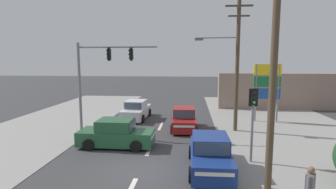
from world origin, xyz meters
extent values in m
plane|color=#3A3A3D|center=(0.00, 0.00, 0.00)|extent=(140.00, 140.00, 0.00)
cube|color=silver|center=(0.00, 3.00, 0.00)|extent=(0.20, 2.40, 0.01)
cube|color=silver|center=(0.00, 8.00, 0.00)|extent=(0.20, 2.40, 0.01)
cube|color=gray|center=(9.00, 2.00, 0.01)|extent=(10.00, 44.00, 0.02)
cube|color=gray|center=(-8.50, 4.00, 0.01)|extent=(8.00, 40.00, 0.02)
cylinder|color=#4C3D2B|center=(5.15, -1.29, 5.38)|extent=(0.26, 0.26, 10.76)
cylinder|color=#4C3D2B|center=(5.32, 7.18, 4.44)|extent=(0.26, 0.26, 8.87)
cube|color=#4C3D2B|center=(5.32, 7.18, 8.42)|extent=(1.80, 0.12, 0.11)
cube|color=#4C3D2B|center=(5.32, 7.18, 7.77)|extent=(1.40, 0.12, 0.10)
cylinder|color=slate|center=(4.03, 7.35, 6.39)|extent=(2.59, 0.44, 0.09)
cube|color=#595B60|center=(2.74, 7.52, 6.32)|extent=(0.59, 0.35, 0.18)
cylinder|color=slate|center=(-5.08, 5.63, 3.00)|extent=(0.18, 0.18, 6.00)
cylinder|color=slate|center=(-2.49, 5.51, 5.70)|extent=(5.20, 0.35, 0.11)
cube|color=black|center=(-3.01, 5.53, 5.25)|extent=(0.21, 0.27, 0.68)
cube|color=black|center=(-3.01, 5.53, 5.25)|extent=(0.06, 0.44, 0.84)
sphere|color=black|center=(-3.13, 5.54, 5.47)|extent=(0.13, 0.13, 0.13)
sphere|color=black|center=(-3.13, 5.54, 5.25)|extent=(0.13, 0.13, 0.13)
sphere|color=green|center=(-3.13, 5.54, 5.03)|extent=(0.13, 0.13, 0.13)
cube|color=black|center=(-1.55, 5.46, 5.25)|extent=(0.21, 0.27, 0.68)
cube|color=black|center=(-1.55, 5.46, 5.25)|extent=(0.06, 0.44, 0.84)
sphere|color=black|center=(-1.67, 5.47, 5.47)|extent=(0.13, 0.13, 0.13)
sphere|color=black|center=(-1.67, 5.47, 5.25)|extent=(0.13, 0.13, 0.13)
sphere|color=green|center=(-1.67, 5.47, 5.03)|extent=(0.13, 0.13, 0.13)
cylinder|color=slate|center=(5.13, 1.45, 1.40)|extent=(0.12, 0.12, 2.80)
cube|color=black|center=(5.13, 1.45, 3.14)|extent=(0.29, 0.25, 0.68)
cube|color=black|center=(5.13, 1.45, 3.14)|extent=(0.44, 0.13, 0.84)
sphere|color=black|center=(5.16, 1.33, 3.36)|extent=(0.13, 0.13, 0.13)
sphere|color=black|center=(5.16, 1.33, 3.14)|extent=(0.13, 0.13, 0.13)
sphere|color=green|center=(5.16, 1.33, 2.92)|extent=(0.13, 0.13, 0.13)
cylinder|color=slate|center=(7.36, 10.29, 2.30)|extent=(0.16, 0.16, 4.60)
cylinder|color=slate|center=(9.06, 10.29, 2.30)|extent=(0.16, 0.16, 4.60)
cube|color=yellow|center=(8.21, 10.29, 4.15)|extent=(2.10, 0.14, 0.84)
cube|color=#196B38|center=(8.21, 10.29, 3.20)|extent=(2.10, 0.14, 0.84)
cube|color=#1E4793|center=(8.21, 10.29, 2.25)|extent=(2.10, 0.14, 0.84)
cube|color=gray|center=(11.00, 16.00, 1.80)|extent=(12.00, 1.00, 3.60)
cube|color=maroon|center=(1.75, 7.18, 0.51)|extent=(1.71, 3.65, 0.76)
cube|color=maroon|center=(1.74, 7.48, 1.21)|extent=(1.54, 1.95, 0.64)
cube|color=#384756|center=(1.77, 6.52, 1.21)|extent=(1.36, 0.10, 0.54)
cube|color=#384756|center=(1.71, 8.45, 1.21)|extent=(1.33, 0.10, 0.51)
cube|color=white|center=(1.81, 5.37, 0.68)|extent=(1.36, 0.08, 0.14)
cylinder|color=black|center=(2.58, 6.09, 0.30)|extent=(0.20, 0.61, 0.60)
cylinder|color=black|center=(0.98, 6.04, 0.30)|extent=(0.20, 0.61, 0.60)
cylinder|color=black|center=(2.51, 8.33, 0.30)|extent=(0.20, 0.61, 0.60)
cylinder|color=black|center=(0.91, 8.28, 0.30)|extent=(0.20, 0.61, 0.60)
cube|color=navy|center=(3.11, 0.39, 0.54)|extent=(1.73, 4.21, 0.80)
cube|color=navy|center=(3.11, 0.44, 1.25)|extent=(1.57, 1.91, 0.62)
cube|color=#384756|center=(3.12, -0.53, 1.25)|extent=(1.44, 0.07, 0.53)
cube|color=#384756|center=(3.10, 1.41, 1.25)|extent=(1.40, 0.07, 0.50)
cube|color=white|center=(3.13, -1.73, 0.72)|extent=(1.45, 0.05, 0.14)
cylinder|color=black|center=(3.97, -0.91, 0.32)|extent=(0.19, 0.64, 0.64)
cylinder|color=black|center=(2.27, -0.92, 0.32)|extent=(0.19, 0.64, 0.64)
cylinder|color=black|center=(3.95, 1.70, 0.32)|extent=(0.19, 0.64, 0.64)
cylinder|color=black|center=(2.25, 1.69, 0.32)|extent=(0.19, 0.64, 0.64)
cube|color=silver|center=(-2.34, 10.35, 0.54)|extent=(1.90, 4.28, 0.80)
cube|color=silver|center=(-2.34, 10.30, 1.25)|extent=(1.65, 1.97, 0.62)
cube|color=#384756|center=(-2.29, 11.26, 1.25)|extent=(1.44, 0.13, 0.53)
cube|color=#384756|center=(-2.39, 9.33, 1.25)|extent=(1.41, 0.13, 0.50)
cube|color=white|center=(-2.23, 12.46, 0.72)|extent=(1.45, 0.11, 0.14)
cylinder|color=black|center=(-3.12, 11.69, 0.32)|extent=(0.22, 0.65, 0.64)
cylinder|color=black|center=(-1.42, 11.60, 0.32)|extent=(0.22, 0.65, 0.64)
cylinder|color=black|center=(-3.25, 9.09, 0.32)|extent=(0.22, 0.65, 0.64)
cylinder|color=black|center=(-1.55, 9.00, 0.32)|extent=(0.22, 0.65, 0.64)
cube|color=#235633|center=(-1.95, 3.15, 0.54)|extent=(4.22, 1.74, 0.80)
cube|color=#235633|center=(-2.00, 3.15, 1.25)|extent=(1.91, 1.58, 0.62)
cube|color=#384756|center=(-1.03, 3.14, 1.25)|extent=(0.07, 1.44, 0.53)
cube|color=#384756|center=(-2.97, 3.16, 1.25)|extent=(0.07, 1.40, 0.50)
cube|color=white|center=(0.17, 3.13, 0.72)|extent=(0.05, 1.45, 0.14)
cylinder|color=black|center=(-0.64, 3.99, 0.32)|extent=(0.64, 0.20, 0.64)
cylinder|color=black|center=(-0.65, 2.29, 0.32)|extent=(0.64, 0.20, 0.64)
cylinder|color=black|center=(-3.24, 4.01, 0.32)|extent=(0.64, 0.20, 0.64)
cylinder|color=black|center=(-3.26, 2.31, 0.32)|extent=(0.64, 0.20, 0.64)
cube|color=slate|center=(5.93, -2.93, 1.12)|extent=(0.39, 0.42, 0.56)
sphere|color=brown|center=(5.93, -2.93, 1.52)|extent=(0.22, 0.22, 0.22)
cylinder|color=slate|center=(5.79, -3.12, 1.12)|extent=(0.09, 0.09, 0.54)
cylinder|color=slate|center=(6.07, -2.74, 1.12)|extent=(0.09, 0.09, 0.54)
camera|label=1|loc=(2.25, -10.93, 4.84)|focal=28.00mm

